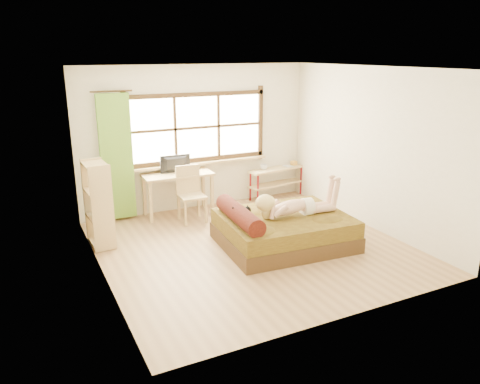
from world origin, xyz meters
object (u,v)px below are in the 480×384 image
bookshelf (98,204)px  desk (178,179)px  pipe_shelf (277,176)px  woman (295,197)px  kitten (240,213)px  bed (281,229)px  chair (190,190)px

bookshelf → desk: bearing=25.2°
pipe_shelf → bookshelf: size_ratio=0.97×
woman → desk: size_ratio=1.06×
woman → pipe_shelf: bearing=69.9°
woman → kitten: woman is taller
bed → bookshelf: 2.85m
desk → bookshelf: size_ratio=0.96×
woman → bookshelf: bearing=158.7°
chair → kitten: bearing=-81.8°
kitten → pipe_shelf: 2.83m
desk → bookshelf: 1.77m
pipe_shelf → chair: bearing=-175.9°
bed → desk: 2.33m
bed → chair: size_ratio=2.07×
pipe_shelf → bookshelf: bookshelf is taller
woman → bookshelf: bookshelf is taller
chair → bookshelf: 1.73m
woman → chair: (-1.06, 1.77, -0.22)m
kitten → bookshelf: bookshelf is taller
pipe_shelf → bookshelf: (-3.75, -0.95, 0.22)m
desk → pipe_shelf: size_ratio=0.99×
woman → desk: woman is taller
kitten → desk: 2.01m
bed → chair: 1.94m
chair → bookshelf: (-1.67, -0.47, 0.13)m
bed → desk: (-0.96, 2.08, 0.42)m
pipe_shelf → kitten: bearing=-140.9°
kitten → chair: chair is taller
bed → woman: bearing=-10.9°
bed → kitten: bed is taller
pipe_shelf → bed: bearing=-127.9°
bed → pipe_shelf: bearing=65.3°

